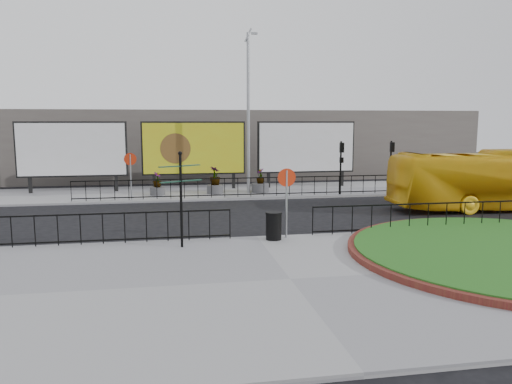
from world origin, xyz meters
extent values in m
plane|color=black|center=(0.00, 0.00, 0.00)|extent=(90.00, 90.00, 0.00)
cube|color=gray|center=(0.00, -5.00, 0.06)|extent=(30.00, 10.00, 0.12)
cube|color=gray|center=(0.00, 12.00, 0.06)|extent=(44.00, 6.00, 0.12)
cylinder|color=gray|center=(-5.00, 9.40, 1.32)|extent=(0.07, 0.07, 2.40)
cylinder|color=#B3260B|center=(-5.00, 9.40, 2.27)|extent=(0.64, 0.03, 0.64)
cylinder|color=white|center=(-5.00, 9.42, 2.27)|extent=(0.50, 0.03, 0.50)
cylinder|color=gray|center=(1.00, -0.40, 1.32)|extent=(0.07, 0.07, 2.40)
cylinder|color=#B3260B|center=(1.00, -0.40, 2.27)|extent=(0.64, 0.03, 0.64)
cylinder|color=white|center=(1.00, -0.38, 2.27)|extent=(0.50, 0.03, 0.50)
cube|color=black|center=(-10.90, 13.00, 0.62)|extent=(0.18, 0.18, 1.00)
cube|color=black|center=(-6.10, 13.00, 0.62)|extent=(0.18, 0.18, 1.00)
cube|color=black|center=(-8.50, 13.00, 2.62)|extent=(6.20, 0.25, 3.20)
cube|color=silver|center=(-8.50, 12.84, 2.62)|extent=(6.00, 0.06, 3.00)
cube|color=black|center=(-3.90, 13.00, 0.62)|extent=(0.18, 0.18, 1.00)
cube|color=black|center=(0.90, 13.00, 0.62)|extent=(0.18, 0.18, 1.00)
cube|color=black|center=(-1.50, 13.00, 2.62)|extent=(6.20, 0.25, 3.20)
cube|color=#B4C11B|center=(-1.50, 12.84, 2.62)|extent=(6.00, 0.06, 3.00)
cube|color=black|center=(3.10, 13.00, 0.62)|extent=(0.18, 0.18, 1.00)
cube|color=black|center=(7.90, 13.00, 0.62)|extent=(0.18, 0.18, 1.00)
cube|color=black|center=(5.50, 13.00, 2.62)|extent=(6.20, 0.25, 3.20)
cube|color=silver|center=(5.50, 12.84, 2.62)|extent=(6.00, 0.06, 3.00)
cylinder|color=gray|center=(1.50, 11.00, 4.62)|extent=(0.18, 0.18, 9.00)
cylinder|color=gray|center=(1.50, 11.00, 8.97)|extent=(0.43, 0.10, 0.77)
cube|color=gray|center=(1.85, 11.00, 9.07)|extent=(0.35, 0.15, 0.12)
cylinder|color=black|center=(6.50, 9.40, 1.62)|extent=(0.10, 0.10, 3.00)
cube|color=black|center=(6.50, 9.28, 2.77)|extent=(0.22, 0.18, 0.55)
cube|color=black|center=(6.50, 9.28, 2.07)|extent=(0.20, 0.16, 0.30)
cylinder|color=black|center=(9.50, 9.40, 1.62)|extent=(0.10, 0.10, 3.00)
cube|color=black|center=(9.50, 9.28, 2.77)|extent=(0.22, 0.18, 0.55)
cube|color=black|center=(9.50, 9.28, 2.07)|extent=(0.20, 0.16, 0.30)
cube|color=#5B5650|center=(0.00, 22.00, 2.50)|extent=(40.00, 10.00, 5.00)
cylinder|color=black|center=(-2.69, -1.10, 1.64)|extent=(0.09, 0.09, 3.04)
sphere|color=black|center=(-2.69, -1.10, 3.21)|extent=(0.13, 0.13, 0.13)
cube|color=#0E3324|center=(-3.04, -1.25, 2.79)|extent=(0.71, 0.40, 0.03)
cube|color=#0E3324|center=(-2.37, -0.91, 2.79)|extent=(0.68, 0.48, 0.03)
cube|color=#0E3324|center=(-3.03, -1.28, 2.31)|extent=(0.69, 0.45, 0.03)
cube|color=#0E3324|center=(-2.34, -0.96, 2.31)|extent=(0.71, 0.40, 0.03)
cylinder|color=black|center=(0.50, -0.60, 0.58)|extent=(0.55, 0.55, 0.91)
cylinder|color=black|center=(0.50, -0.60, 1.06)|extent=(0.59, 0.59, 0.06)
imported|color=gold|center=(12.43, 4.01, 1.43)|extent=(10.37, 2.89, 2.86)
cylinder|color=#4C4C4F|center=(-3.68, 11.00, 0.34)|extent=(0.84, 0.84, 0.44)
imported|color=#165316|center=(-3.68, 11.00, 0.98)|extent=(0.63, 0.63, 0.85)
cylinder|color=#4C4C4F|center=(-0.43, 11.00, 0.37)|extent=(0.95, 0.95, 0.49)
imported|color=#165316|center=(-0.43, 11.00, 1.15)|extent=(0.84, 0.84, 1.06)
cylinder|color=#4C4C4F|center=(2.20, 11.00, 0.38)|extent=(1.00, 1.00, 0.52)
imported|color=#165316|center=(2.20, 11.00, 1.08)|extent=(0.59, 0.59, 0.88)
camera|label=1|loc=(-3.11, -17.28, 4.22)|focal=35.00mm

